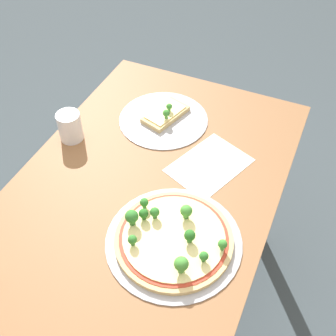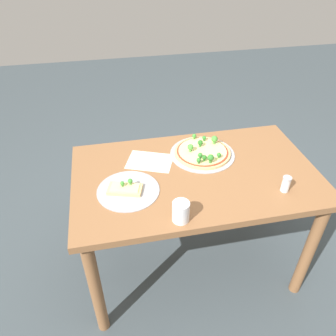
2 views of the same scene
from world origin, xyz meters
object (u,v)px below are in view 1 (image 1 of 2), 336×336
at_px(dining_table, 137,223).
at_px(pizza_tray_whole, 173,238).
at_px(drinking_cup, 70,126).
at_px(pizza_tray_slice, 164,117).

xyz_separation_m(dining_table, pizza_tray_whole, (0.08, 0.15, 0.12)).
xyz_separation_m(dining_table, drinking_cup, (-0.15, -0.30, 0.15)).
bearing_deg(pizza_tray_slice, drinking_cup, -48.44).
distance_m(dining_table, drinking_cup, 0.37).
distance_m(dining_table, pizza_tray_whole, 0.21).
bearing_deg(drinking_cup, pizza_tray_slice, 131.56).
relative_size(dining_table, pizza_tray_whole, 3.51).
xyz_separation_m(pizza_tray_slice, drinking_cup, (0.21, -0.23, 0.04)).
distance_m(pizza_tray_whole, pizza_tray_slice, 0.49).
xyz_separation_m(pizza_tray_whole, pizza_tray_slice, (-0.44, -0.22, -0.01)).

